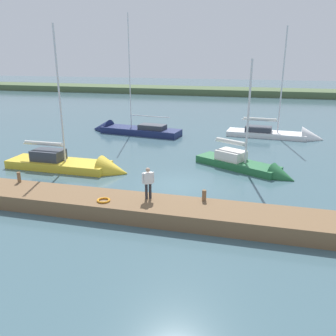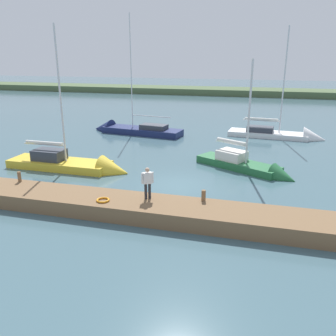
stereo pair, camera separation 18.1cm
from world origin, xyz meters
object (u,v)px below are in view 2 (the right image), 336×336
(sailboat_far_left, at_px, (249,168))
(person_on_dock, at_px, (148,181))
(sailboat_outer_mooring, at_px, (130,131))
(sailboat_behind_pier, at_px, (77,167))
(mooring_post_near, at_px, (19,177))
(sailboat_near_dock, at_px, (285,136))
(life_ring_buoy, at_px, (103,200))
(mooring_post_far, at_px, (204,195))

(sailboat_far_left, distance_m, person_on_dock, 9.63)
(sailboat_outer_mooring, distance_m, sailboat_far_left, 15.64)
(sailboat_far_left, distance_m, sailboat_behind_pier, 11.98)
(sailboat_outer_mooring, xyz_separation_m, person_on_dock, (-7.78, 17.81, 1.53))
(mooring_post_near, relative_size, sailboat_outer_mooring, 0.05)
(sailboat_outer_mooring, xyz_separation_m, sailboat_behind_pier, (-0.77, 12.34, -0.01))
(sailboat_outer_mooring, xyz_separation_m, sailboat_near_dock, (-15.26, -1.75, -0.02))
(sailboat_far_left, bearing_deg, life_ring_buoy, -97.68)
(sailboat_far_left, height_order, sailboat_behind_pier, sailboat_behind_pier)
(mooring_post_near, xyz_separation_m, person_on_dock, (-7.79, 0.45, 0.63))
(mooring_post_near, distance_m, mooring_post_far, 10.53)
(sailboat_behind_pier, xyz_separation_m, person_on_dock, (-7.01, 5.48, 1.53))
(sailboat_outer_mooring, bearing_deg, sailboat_behind_pier, 101.39)
(life_ring_buoy, relative_size, sailboat_far_left, 0.08)
(mooring_post_far, bearing_deg, person_on_dock, 9.41)
(mooring_post_far, height_order, life_ring_buoy, mooring_post_far)
(life_ring_buoy, height_order, sailboat_far_left, sailboat_far_left)
(sailboat_far_left, relative_size, sailboat_behind_pier, 0.78)
(life_ring_buoy, bearing_deg, mooring_post_near, -13.04)
(sailboat_outer_mooring, distance_m, sailboat_behind_pier, 12.36)
(sailboat_far_left, bearing_deg, person_on_dock, -90.82)
(sailboat_far_left, distance_m, sailboat_near_dock, 11.61)
(life_ring_buoy, height_order, sailboat_behind_pier, sailboat_behind_pier)
(mooring_post_far, xyz_separation_m, person_on_dock, (2.74, 0.45, 0.65))
(mooring_post_far, relative_size, person_on_dock, 0.34)
(sailboat_far_left, bearing_deg, sailboat_outer_mooring, 170.85)
(sailboat_outer_mooring, relative_size, sailboat_far_left, 1.50)
(sailboat_near_dock, relative_size, person_on_dock, 6.89)
(mooring_post_near, relative_size, sailboat_behind_pier, 0.06)
(sailboat_outer_mooring, height_order, person_on_dock, sailboat_outer_mooring)
(life_ring_buoy, bearing_deg, mooring_post_far, -164.44)
(mooring_post_far, height_order, sailboat_outer_mooring, sailboat_outer_mooring)
(sailboat_far_left, relative_size, sailboat_near_dock, 0.74)
(sailboat_far_left, bearing_deg, mooring_post_far, -75.21)
(life_ring_buoy, relative_size, person_on_dock, 0.41)
(mooring_post_near, relative_size, mooring_post_far, 1.08)
(mooring_post_far, bearing_deg, sailboat_near_dock, -103.93)
(sailboat_behind_pier, bearing_deg, life_ring_buoy, -51.12)
(mooring_post_far, relative_size, sailboat_outer_mooring, 0.04)
(mooring_post_far, bearing_deg, life_ring_buoy, 15.56)
(life_ring_buoy, relative_size, sailboat_behind_pier, 0.06)
(mooring_post_near, height_order, sailboat_near_dock, sailboat_near_dock)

